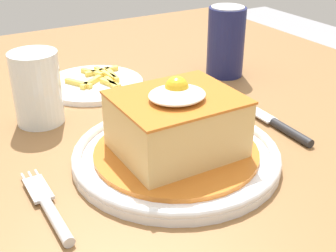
{
  "coord_description": "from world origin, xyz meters",
  "views": [
    {
      "loc": [
        -0.23,
        -0.56,
        1.04
      ],
      "look_at": [
        0.02,
        -0.13,
        0.78
      ],
      "focal_mm": 48.71,
      "sensor_mm": 36.0,
      "label": 1
    }
  ],
  "objects": [
    {
      "name": "main_plate",
      "position": [
        0.02,
        -0.15,
        0.75
      ],
      "size": [
        0.26,
        0.26,
        0.02
      ],
      "color": "white",
      "rests_on": "dining_table"
    },
    {
      "name": "dining_table",
      "position": [
        0.0,
        0.0,
        0.64
      ],
      "size": [
        1.11,
        1.06,
        0.74
      ],
      "color": "olive",
      "rests_on": "ground_plane"
    },
    {
      "name": "side_plate_fries",
      "position": [
        0.03,
        0.13,
        0.75
      ],
      "size": [
        0.17,
        0.17,
        0.02
      ],
      "color": "white",
      "rests_on": "dining_table"
    },
    {
      "name": "knife",
      "position": [
        0.19,
        -0.15,
        0.75
      ],
      "size": [
        0.02,
        0.17,
        0.01
      ],
      "color": "#262628",
      "rests_on": "dining_table"
    },
    {
      "name": "drinking_glass",
      "position": [
        -0.09,
        0.04,
        0.79
      ],
      "size": [
        0.07,
        0.07,
        0.1
      ],
      "color": "#3F2314",
      "rests_on": "dining_table"
    },
    {
      "name": "fork",
      "position": [
        -0.14,
        -0.18,
        0.75
      ],
      "size": [
        0.02,
        0.14,
        0.01
      ],
      "color": "silver",
      "rests_on": "dining_table"
    },
    {
      "name": "soda_can",
      "position": [
        0.26,
        0.06,
        0.81
      ],
      "size": [
        0.07,
        0.07,
        0.12
      ],
      "color": "#191E51",
      "rests_on": "dining_table"
    },
    {
      "name": "sandwich_meal",
      "position": [
        0.02,
        -0.15,
        0.79
      ],
      "size": [
        0.2,
        0.2,
        0.1
      ],
      "color": "#C66B23",
      "rests_on": "main_plate"
    }
  ]
}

